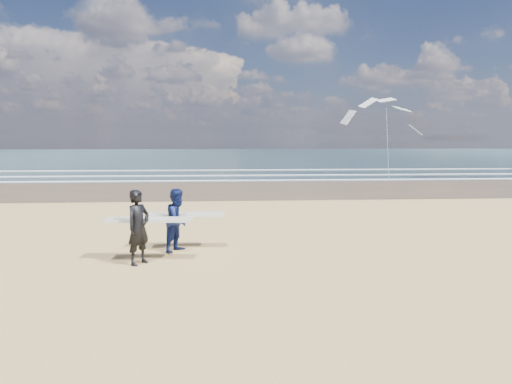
{
  "coord_description": "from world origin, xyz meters",
  "views": [
    {
      "loc": [
        0.76,
        -10.91,
        3.18
      ],
      "look_at": [
        1.96,
        6.0,
        1.17
      ],
      "focal_mm": 32.0,
      "sensor_mm": 36.0,
      "label": 1
    }
  ],
  "objects": [
    {
      "name": "ocean",
      "position": [
        20.0,
        72.0,
        0.01
      ],
      "size": [
        220.0,
        100.0,
        0.02
      ],
      "primitive_type": "cube",
      "color": "#182E36",
      "rests_on": "ground"
    },
    {
      "name": "foam_breakers",
      "position": [
        20.0,
        28.1,
        0.05
      ],
      "size": [
        220.0,
        11.7,
        0.05
      ],
      "color": "white",
      "rests_on": "ground"
    },
    {
      "name": "surfer_far",
      "position": [
        -0.51,
        1.84,
        0.9
      ],
      "size": [
        2.2,
        1.16,
        1.78
      ],
      "color": "#0C1748",
      "rests_on": "ground"
    },
    {
      "name": "surfer_near",
      "position": [
        -1.37,
        0.59,
        0.96
      ],
      "size": [
        2.22,
        1.08,
        1.9
      ],
      "color": "black",
      "rests_on": "ground"
    },
    {
      "name": "kite_1",
      "position": [
        14.03,
        25.71,
        4.55
      ],
      "size": [
        6.89,
        4.86,
        7.66
      ],
      "color": "slate",
      "rests_on": "ground"
    }
  ]
}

